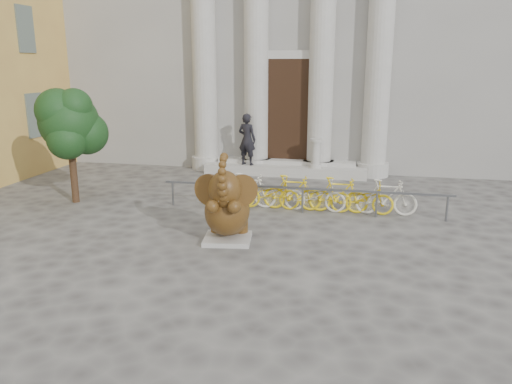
% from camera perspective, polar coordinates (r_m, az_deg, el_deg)
% --- Properties ---
extents(ground, '(80.00, 80.00, 0.00)m').
position_cam_1_polar(ground, '(10.01, -4.85, -9.33)').
color(ground, '#474442').
rests_on(ground, ground).
extents(classical_building, '(22.00, 10.70, 12.00)m').
position_cam_1_polar(classical_building, '(23.93, 5.68, 19.08)').
color(classical_building, gray).
rests_on(classical_building, ground).
extents(entrance_steps, '(6.00, 1.20, 0.36)m').
position_cam_1_polar(entrance_steps, '(18.76, 3.36, 2.59)').
color(entrance_steps, '#A8A59E').
rests_on(entrance_steps, ground).
extents(elephant_statue, '(1.43, 1.66, 2.15)m').
position_cam_1_polar(elephant_statue, '(11.47, -3.34, -2.00)').
color(elephant_statue, '#A8A59E').
rests_on(elephant_statue, ground).
extents(bike_rack, '(8.00, 0.53, 1.00)m').
position_cam_1_polar(bike_rack, '(14.07, 5.40, -0.13)').
color(bike_rack, slate).
rests_on(bike_rack, ground).
extents(tree, '(1.94, 1.77, 3.37)m').
position_cam_1_polar(tree, '(15.46, -20.52, 7.32)').
color(tree, '#332114').
rests_on(tree, ground).
extents(pedestrian, '(0.79, 0.63, 1.91)m').
position_cam_1_polar(pedestrian, '(18.55, -1.04, 6.04)').
color(pedestrian, black).
rests_on(pedestrian, entrance_steps).
extents(balustrade_post, '(0.43, 0.43, 1.06)m').
position_cam_1_polar(balustrade_post, '(18.20, 6.83, 4.29)').
color(balustrade_post, '#A8A59E').
rests_on(balustrade_post, entrance_steps).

